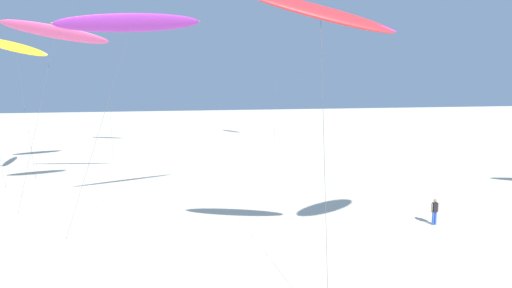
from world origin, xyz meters
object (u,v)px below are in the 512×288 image
at_px(flying_kite_0, 321,12).
at_px(flying_kite_8, 15,47).
at_px(flying_kite_7, 132,23).
at_px(flying_kite_9, 106,27).
at_px(person_mid_field, 435,211).
at_px(flying_kite_10, 55,32).

xyz_separation_m(flying_kite_0, flying_kite_8, (-19.59, 31.32, 0.86)).
relative_size(flying_kite_0, flying_kite_7, 0.95).
bearing_deg(flying_kite_7, flying_kite_0, -55.90).
bearing_deg(flying_kite_9, person_mid_field, -58.98).
xyz_separation_m(flying_kite_7, person_mid_field, (17.97, -5.67, -11.57)).
bearing_deg(flying_kite_10, flying_kite_7, -57.94).
bearing_deg(person_mid_field, flying_kite_9, 121.02).
bearing_deg(flying_kite_8, flying_kite_0, -57.98).
bearing_deg(flying_kite_8, flying_kite_10, -60.50).
xyz_separation_m(flying_kite_0, flying_kite_10, (-13.91, 21.29, 1.32)).
distance_m(flying_kite_7, flying_kite_9, 31.56).
distance_m(flying_kite_8, person_mid_field, 40.97).
xyz_separation_m(flying_kite_8, person_mid_field, (29.84, -25.59, -11.53)).
bearing_deg(flying_kite_9, flying_kite_7, -82.43).
distance_m(flying_kite_0, flying_kite_9, 44.33).
bearing_deg(flying_kite_0, flying_kite_9, 105.58).
distance_m(flying_kite_8, flying_kite_9, 14.06).
height_order(flying_kite_7, flying_kite_8, flying_kite_8).
distance_m(flying_kite_0, person_mid_field, 15.87).
bearing_deg(flying_kite_10, flying_kite_8, 119.50).
xyz_separation_m(flying_kite_9, person_mid_field, (22.10, -36.75, -15.18)).
height_order(flying_kite_7, person_mid_field, flying_kite_7).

